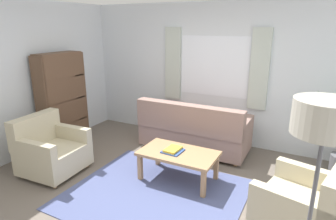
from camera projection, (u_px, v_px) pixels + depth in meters
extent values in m
plane|color=#6B6056|center=(155.00, 194.00, 3.84)|extent=(6.24, 6.24, 0.00)
cube|color=silver|center=(215.00, 74.00, 5.38)|extent=(5.32, 0.12, 2.60)
cube|color=silver|center=(13.00, 82.00, 4.65)|extent=(0.12, 4.40, 2.60)
cube|color=white|center=(214.00, 66.00, 5.29)|extent=(1.30, 0.01, 1.10)
cube|color=#B2BCB2|center=(173.00, 64.00, 5.63)|extent=(0.32, 0.06, 1.40)
cube|color=#B2BCB2|center=(259.00, 70.00, 4.89)|extent=(0.32, 0.06, 1.40)
cube|color=#4C5684|center=(155.00, 194.00, 3.83)|extent=(2.25, 1.95, 0.01)
cube|color=gray|center=(195.00, 136.00, 5.19)|extent=(1.90, 0.80, 0.38)
cube|color=gray|center=(188.00, 118.00, 4.79)|extent=(1.90, 0.20, 0.48)
cube|color=gray|center=(244.00, 128.00, 4.71)|extent=(0.16, 0.80, 0.24)
cube|color=gray|center=(153.00, 113.00, 5.49)|extent=(0.16, 0.80, 0.24)
cylinder|color=#A87F56|center=(244.00, 150.00, 5.13)|extent=(0.06, 0.06, 0.06)
cylinder|color=#A87F56|center=(162.00, 134.00, 5.88)|extent=(0.06, 0.06, 0.06)
cylinder|color=#A87F56|center=(236.00, 164.00, 4.62)|extent=(0.06, 0.06, 0.06)
cylinder|color=#A87F56|center=(146.00, 144.00, 5.37)|extent=(0.06, 0.06, 0.06)
cube|color=#BCB293|center=(55.00, 158.00, 4.36)|extent=(0.85, 0.88, 0.36)
cube|color=#BCB293|center=(35.00, 129.00, 4.37)|extent=(0.23, 0.85, 0.46)
cube|color=#BCB293|center=(32.00, 149.00, 3.96)|extent=(0.81, 0.17, 0.22)
cube|color=#BCB293|center=(69.00, 132.00, 4.59)|extent=(0.81, 0.17, 0.22)
cylinder|color=#A87F56|center=(55.00, 185.00, 3.99)|extent=(0.05, 0.05, 0.06)
cylinder|color=#A87F56|center=(87.00, 165.00, 4.59)|extent=(0.05, 0.05, 0.06)
cylinder|color=#A87F56|center=(23.00, 176.00, 4.25)|extent=(0.05, 0.05, 0.06)
cylinder|color=#A87F56|center=(57.00, 157.00, 4.84)|extent=(0.05, 0.05, 0.06)
cube|color=#BCB293|center=(298.00, 214.00, 3.07)|extent=(0.97, 1.00, 0.36)
cube|color=#BCB293|center=(312.00, 177.00, 3.24)|extent=(0.81, 0.30, 0.22)
cube|color=#BCB293|center=(290.00, 206.00, 2.72)|extent=(0.81, 0.30, 0.22)
cylinder|color=#A87F56|center=(278.00, 204.00, 3.57)|extent=(0.05, 0.05, 0.06)
cube|color=#A87F56|center=(178.00, 153.00, 4.09)|extent=(1.10, 0.64, 0.04)
cube|color=#A87F56|center=(140.00, 167.00, 4.15)|extent=(0.06, 0.06, 0.40)
cube|color=#A87F56|center=(203.00, 184.00, 3.71)|extent=(0.06, 0.06, 0.40)
cube|color=#A87F56|center=(158.00, 154.00, 4.59)|extent=(0.06, 0.06, 0.40)
cube|color=#A87F56|center=(216.00, 167.00, 4.16)|extent=(0.06, 0.06, 0.40)
cube|color=#335199|center=(173.00, 151.00, 4.10)|extent=(0.28, 0.29, 0.02)
cube|color=gold|center=(173.00, 149.00, 4.10)|extent=(0.20, 0.28, 0.03)
cone|color=#2D6638|center=(330.00, 106.00, 4.29)|extent=(0.52, 0.46, 0.48)
cone|color=#2D6638|center=(330.00, 112.00, 3.99)|extent=(0.55, 0.41, 0.44)
cube|color=brown|center=(80.00, 95.00, 5.64)|extent=(0.30, 0.04, 1.70)
cube|color=brown|center=(42.00, 106.00, 4.88)|extent=(0.30, 0.04, 1.70)
cube|color=brown|center=(68.00, 101.00, 5.20)|extent=(0.02, 0.90, 1.70)
cube|color=brown|center=(67.00, 143.00, 5.50)|extent=(0.30, 0.86, 0.02)
cube|color=brown|center=(65.00, 122.00, 5.38)|extent=(0.30, 0.86, 0.02)
cube|color=brown|center=(62.00, 100.00, 5.25)|extent=(0.30, 0.86, 0.02)
cube|color=brown|center=(60.00, 77.00, 5.13)|extent=(0.30, 0.86, 0.02)
cube|color=brown|center=(57.00, 53.00, 5.01)|extent=(0.30, 0.86, 0.02)
cube|color=#2D2D33|center=(75.00, 88.00, 5.50)|extent=(0.25, 0.09, 0.29)
cube|color=#2D2D33|center=(72.00, 89.00, 5.43)|extent=(0.25, 0.06, 0.30)
cube|color=orange|center=(69.00, 91.00, 5.36)|extent=(0.28, 0.09, 0.25)
cube|color=#2D2D33|center=(64.00, 91.00, 5.27)|extent=(0.27, 0.10, 0.30)
cube|color=#335199|center=(60.00, 93.00, 5.19)|extent=(0.27, 0.08, 0.26)
cube|color=#B23833|center=(57.00, 95.00, 5.13)|extent=(0.23, 0.05, 0.21)
cube|color=#335199|center=(54.00, 94.00, 5.07)|extent=(0.27, 0.06, 0.29)
cylinder|color=#B2AD9E|center=(326.00, 117.00, 1.87)|extent=(0.43, 0.43, 0.24)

